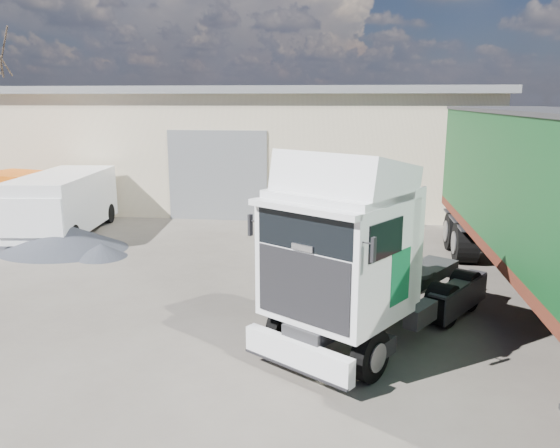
# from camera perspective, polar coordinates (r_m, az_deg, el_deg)

# --- Properties ---
(ground) EXTENTS (120.00, 120.00, 0.00)m
(ground) POSITION_cam_1_polar(r_m,az_deg,el_deg) (12.62, -7.68, -9.48)
(ground) COLOR black
(ground) RESTS_ON ground
(warehouse) EXTENTS (30.60, 12.60, 5.42)m
(warehouse) POSITION_cam_1_polar(r_m,az_deg,el_deg) (28.81, -11.71, 8.40)
(warehouse) COLOR #C5B797
(warehouse) RESTS_ON ground
(tractor_unit) EXTENTS (5.03, 5.98, 3.92)m
(tractor_unit) POSITION_cam_1_polar(r_m,az_deg,el_deg) (10.67, 8.26, -4.29)
(tractor_unit) COLOR black
(tractor_unit) RESTS_ON ground
(box_trailer) EXTENTS (3.15, 13.77, 4.56)m
(box_trailer) POSITION_cam_1_polar(r_m,az_deg,el_deg) (13.51, 27.18, 2.97)
(box_trailer) COLOR #2D2D30
(box_trailer) RESTS_ON ground
(panel_van) EXTENTS (2.67, 5.52, 2.18)m
(panel_van) POSITION_cam_1_polar(r_m,az_deg,el_deg) (20.96, -21.91, 1.92)
(panel_van) COLOR black
(panel_van) RESTS_ON ground
(orange_skip) EXTENTS (3.82, 2.89, 2.13)m
(orange_skip) POSITION_cam_1_polar(r_m,az_deg,el_deg) (22.42, -24.85, 1.80)
(orange_skip) COLOR #2D2D30
(orange_skip) RESTS_ON ground
(gravel_heap) EXTENTS (5.12, 4.51, 0.86)m
(gravel_heap) POSITION_cam_1_polar(r_m,az_deg,el_deg) (19.14, -21.91, -1.28)
(gravel_heap) COLOR black
(gravel_heap) RESTS_ON ground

